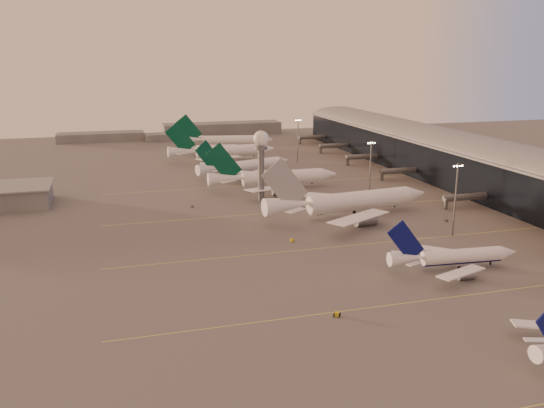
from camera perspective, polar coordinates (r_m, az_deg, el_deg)
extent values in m
plane|color=#605D5D|center=(135.05, 10.42, -11.92)|extent=(700.00, 700.00, 0.00)
cube|color=#EAE252|center=(157.28, 18.73, -8.55)|extent=(180.00, 0.25, 0.02)
cube|color=#EAE252|center=(193.23, 11.21, -3.71)|extent=(180.00, 0.25, 0.02)
cube|color=#EAE252|center=(232.35, 6.19, -0.40)|extent=(180.00, 0.25, 0.02)
cube|color=#EAE252|center=(277.92, 2.31, 2.15)|extent=(180.00, 0.25, 0.02)
cube|color=black|center=(276.98, 20.58, 3.09)|extent=(36.00, 360.00, 18.00)
cylinder|color=gray|center=(275.48, 20.75, 4.92)|extent=(10.08, 360.00, 10.08)
cube|color=gray|center=(275.45, 20.75, 4.96)|extent=(40.00, 362.00, 0.80)
cylinder|color=#5A5D62|center=(243.90, 18.87, 0.69)|extent=(22.00, 2.80, 2.80)
cube|color=#5A5D62|center=(238.94, 16.85, 0.00)|extent=(1.20, 1.20, 4.40)
cylinder|color=#5A5D62|center=(290.34, 12.63, 3.25)|extent=(22.00, 2.80, 2.80)
cube|color=#5A5D62|center=(286.18, 10.84, 2.71)|extent=(1.20, 1.20, 4.40)
cylinder|color=#5A5D62|center=(327.14, 9.13, 4.67)|extent=(22.00, 2.80, 2.80)
cube|color=#5A5D62|center=(323.45, 7.51, 4.20)|extent=(1.20, 1.20, 4.40)
cylinder|color=#5A5D62|center=(365.06, 6.34, 5.78)|extent=(22.00, 2.80, 2.80)
cube|color=#5A5D62|center=(361.76, 4.86, 5.37)|extent=(1.20, 1.20, 4.40)
cylinder|color=#5A5D62|center=(401.93, 4.17, 6.63)|extent=(22.00, 2.80, 2.80)
cube|color=#5A5D62|center=(398.94, 2.81, 6.26)|extent=(1.20, 1.20, 4.40)
cylinder|color=#5A5D62|center=(240.48, -1.08, 2.88)|extent=(2.60, 2.60, 22.00)
cylinder|color=#5A5D62|center=(238.42, -1.09, 5.59)|extent=(5.20, 5.20, 1.20)
sphere|color=white|center=(237.84, -1.10, 6.52)|extent=(6.40, 6.40, 6.40)
cylinder|color=#5A5D62|center=(237.35, -1.10, 7.40)|extent=(0.16, 0.16, 2.00)
cylinder|color=#5A5D62|center=(202.28, 17.71, 0.37)|extent=(0.56, 0.56, 25.00)
cube|color=#5A5D62|center=(199.83, 17.97, 3.71)|extent=(3.60, 0.25, 0.25)
sphere|color=#FFEABF|center=(199.07, 17.60, 3.58)|extent=(0.56, 0.56, 0.56)
sphere|color=#FFEABF|center=(199.62, 17.84, 3.59)|extent=(0.56, 0.56, 0.56)
sphere|color=#FFEABF|center=(200.17, 18.08, 3.60)|extent=(0.56, 0.56, 0.56)
sphere|color=#FFEABF|center=(200.73, 18.32, 3.61)|extent=(0.56, 0.56, 0.56)
cylinder|color=#5A5D62|center=(246.45, 9.71, 3.32)|extent=(0.56, 0.56, 25.00)
cube|color=#5A5D62|center=(244.43, 9.83, 6.08)|extent=(3.60, 0.25, 0.25)
sphere|color=#FFEABF|center=(243.85, 9.51, 5.97)|extent=(0.56, 0.56, 0.56)
sphere|color=#FFEABF|center=(244.28, 9.72, 5.98)|extent=(0.56, 0.56, 0.56)
sphere|color=#FFEABF|center=(244.71, 9.93, 5.99)|extent=(0.56, 0.56, 0.56)
sphere|color=#FFEABF|center=(245.15, 10.14, 5.99)|extent=(0.56, 0.56, 0.56)
cylinder|color=#5A5D62|center=(327.98, 2.58, 6.28)|extent=(0.56, 0.56, 25.00)
cube|color=#5A5D62|center=(326.47, 2.60, 8.36)|extent=(3.60, 0.25, 0.25)
sphere|color=#FFEABF|center=(326.04, 2.35, 8.29)|extent=(0.56, 0.56, 0.56)
sphere|color=#FFEABF|center=(326.35, 2.52, 8.29)|extent=(0.56, 0.56, 0.56)
sphere|color=#FFEABF|center=(326.67, 2.68, 8.29)|extent=(0.56, 0.56, 0.56)
sphere|color=#FFEABF|center=(326.99, 2.85, 8.30)|extent=(0.56, 0.56, 0.56)
cube|color=slate|center=(431.27, -16.59, 6.41)|extent=(60.00, 18.00, 6.00)
cube|color=slate|center=(449.25, -4.97, 7.45)|extent=(90.00, 20.00, 9.00)
cube|color=slate|center=(423.89, -9.78, 6.60)|extent=(40.00, 15.00, 5.00)
cube|color=white|center=(130.40, 24.57, -12.35)|extent=(4.47, 2.78, 0.24)
cylinder|color=white|center=(174.14, 18.31, -5.07)|extent=(24.49, 6.00, 4.13)
cylinder|color=#070E5D|center=(174.44, 18.29, -5.36)|extent=(23.92, 4.81, 2.97)
cone|color=white|center=(181.62, 22.30, -4.63)|extent=(5.00, 4.48, 4.13)
cone|color=white|center=(166.28, 13.15, -5.44)|extent=(10.46, 4.90, 4.13)
cube|color=white|center=(163.30, 18.22, -6.65)|extent=(17.70, 10.73, 1.30)
cylinder|color=gray|center=(167.32, 18.65, -6.86)|extent=(4.89, 3.04, 2.68)
cube|color=gray|center=(166.91, 18.69, -6.49)|extent=(0.35, 0.30, 1.65)
cube|color=white|center=(180.02, 15.06, -4.43)|extent=(16.98, 12.84, 1.30)
cylinder|color=gray|center=(179.94, 16.20, -5.15)|extent=(4.89, 3.04, 2.68)
cube|color=gray|center=(179.57, 16.23, -4.81)|extent=(0.35, 0.30, 1.65)
cube|color=#070E5D|center=(164.43, 13.09, -3.79)|extent=(11.32, 1.26, 12.30)
cube|color=white|center=(162.29, 13.85, -5.95)|extent=(5.01, 3.36, 0.27)
cube|color=white|center=(170.27, 12.51, -4.89)|extent=(4.94, 3.90, 0.27)
cylinder|color=black|center=(179.71, 20.81, -5.64)|extent=(0.54, 0.54, 1.09)
cylinder|color=black|center=(176.07, 17.31, -5.73)|extent=(1.23, 0.63, 1.19)
cylinder|color=black|center=(172.19, 18.06, -6.26)|extent=(1.23, 0.63, 1.19)
cylinder|color=white|center=(222.66, 8.64, 0.08)|extent=(43.01, 11.25, 6.65)
cylinder|color=white|center=(223.04, 8.62, -0.30)|extent=(41.96, 9.31, 4.79)
cone|color=white|center=(236.44, 13.93, 0.66)|extent=(8.91, 7.51, 6.65)
cone|color=white|center=(208.90, 1.51, -0.49)|extent=(18.46, 8.55, 6.65)
cube|color=white|center=(203.18, 8.66, -1.68)|extent=(29.21, 23.04, 1.97)
cylinder|color=gray|center=(209.94, 9.25, -1.93)|extent=(8.66, 5.19, 4.32)
cube|color=gray|center=(209.51, 9.27, -1.53)|extent=(0.35, 0.30, 2.66)
cube|color=white|center=(233.09, 4.21, 0.56)|extent=(30.98, 17.88, 1.97)
cylinder|color=gray|center=(232.46, 5.79, -0.20)|extent=(8.66, 5.19, 4.32)
cube|color=gray|center=(232.08, 5.80, 0.17)|extent=(0.35, 0.30, 2.66)
cube|color=#96989D|center=(206.65, 1.30, 1.59)|extent=(18.35, 2.38, 19.73)
cube|color=white|center=(201.48, 2.37, -1.02)|extent=(8.61, 7.01, 0.27)
cube|color=white|center=(216.03, 0.55, 0.07)|extent=(8.79, 5.69, 0.27)
cylinder|color=black|center=(232.21, 12.03, -0.52)|extent=(0.54, 0.54, 1.07)
cylinder|color=black|center=(223.96, 7.54, -0.86)|extent=(1.23, 0.66, 1.18)
cylinder|color=black|center=(220.04, 8.14, -1.17)|extent=(1.23, 0.66, 1.18)
cylinder|color=white|center=(264.07, 1.07, 2.45)|extent=(37.65, 6.41, 6.06)
cylinder|color=white|center=(264.36, 1.07, 2.16)|extent=(36.88, 4.71, 4.37)
cone|color=white|center=(271.21, 5.63, 2.71)|extent=(7.33, 6.13, 6.06)
cone|color=white|center=(257.72, -4.62, 2.28)|extent=(15.82, 6.21, 6.06)
cube|color=white|center=(246.98, 0.06, 1.35)|extent=(27.13, 18.20, 1.79)
cylinder|color=gray|center=(252.28, 0.84, 1.05)|extent=(7.31, 4.01, 3.94)
cube|color=gray|center=(251.95, 0.84, 1.37)|extent=(0.32, 0.26, 2.43)
cube|color=white|center=(276.84, -1.70, 2.79)|extent=(27.00, 18.59, 1.79)
cylinder|color=gray|center=(274.94, -0.58, 2.18)|extent=(7.31, 4.01, 3.94)
cube|color=gray|center=(274.64, -0.58, 2.47)|extent=(0.32, 0.26, 2.43)
cube|color=#04402C|center=(256.14, -4.83, 3.85)|extent=(16.68, 0.52, 17.94)
cube|color=white|center=(250.66, -4.36, 1.97)|extent=(7.74, 5.59, 0.26)
cube|color=white|center=(264.63, -4.98, 2.63)|extent=(7.73, 5.69, 0.26)
cylinder|color=black|center=(269.22, 3.99, 1.83)|extent=(0.52, 0.52, 1.05)
cylinder|color=black|center=(266.20, 0.30, 1.73)|extent=(1.15, 0.53, 1.15)
cylinder|color=black|center=(261.89, 0.58, 1.52)|extent=(1.15, 0.53, 1.15)
cylinder|color=white|center=(296.02, -2.09, 3.68)|extent=(33.44, 15.96, 5.40)
cylinder|color=white|center=(296.25, -2.09, 3.45)|extent=(32.31, 14.31, 3.89)
cone|color=white|center=(307.13, 1.05, 4.08)|extent=(7.88, 7.21, 5.40)
cone|color=white|center=(283.94, -6.13, 3.27)|extent=(15.04, 9.66, 5.40)
cube|color=white|center=(280.21, -1.94, 2.86)|extent=(20.73, 21.60, 1.60)
cylinder|color=gray|center=(285.59, -1.61, 2.63)|extent=(7.27, 5.42, 3.51)
cube|color=gray|center=(285.33, -1.61, 2.88)|extent=(0.34, 0.31, 2.16)
cube|color=white|center=(303.78, -4.85, 3.73)|extent=(24.90, 9.41, 1.60)
cylinder|color=gray|center=(303.43, -3.85, 3.31)|extent=(7.27, 5.42, 3.51)
cube|color=gray|center=(303.19, -3.85, 3.55)|extent=(0.34, 0.31, 2.16)
cube|color=#04402C|center=(282.43, -6.29, 4.54)|extent=(14.16, 5.12, 15.99)
cube|color=white|center=(278.25, -5.52, 3.08)|extent=(6.31, 6.30, 0.23)
cube|color=white|center=(289.40, -6.79, 3.49)|extent=(6.73, 3.21, 0.23)
cylinder|color=black|center=(303.63, -0.07, 3.32)|extent=(0.47, 0.47, 0.93)
cylinder|color=black|center=(296.94, -2.74, 3.05)|extent=(1.12, 0.77, 1.02)
cylinder|color=black|center=(293.55, -2.31, 2.92)|extent=(1.12, 0.77, 1.02)
cylinder|color=white|center=(337.11, -4.21, 5.09)|extent=(38.94, 6.88, 6.27)
cylinder|color=white|center=(337.35, -4.21, 4.86)|extent=(38.14, 5.11, 4.51)
cone|color=white|center=(342.90, -0.42, 5.29)|extent=(7.62, 6.38, 6.27)
cone|color=white|center=(332.09, -8.87, 4.95)|extent=(16.39, 6.52, 6.27)
cube|color=white|center=(319.57, -5.23, 4.35)|extent=(27.85, 19.35, 1.85)
cylinder|color=gray|center=(324.72, -4.54, 4.06)|extent=(7.58, 4.19, 4.07)
cube|color=gray|center=(324.45, -4.54, 4.32)|extent=(0.33, 0.28, 2.51)
cube|color=white|center=(351.18, -6.33, 5.24)|extent=(28.09, 18.66, 1.85)
cylinder|color=gray|center=(348.76, -5.43, 4.77)|extent=(7.58, 4.19, 4.07)
cube|color=gray|center=(348.51, -5.44, 5.01)|extent=(0.33, 0.28, 2.51)
cube|color=#04402C|center=(330.83, -9.06, 6.22)|extent=(17.24, 0.65, 18.54)
cube|color=white|center=(324.68, -8.73, 4.77)|extent=(7.98, 5.92, 0.27)
cube|color=white|center=(339.37, -9.10, 5.17)|extent=(8.00, 5.74, 0.27)
cylinder|color=black|center=(341.28, -1.78, 4.58)|extent=(0.54, 0.54, 1.08)
cylinder|color=black|center=(339.39, -4.81, 4.49)|extent=(1.20, 0.56, 1.19)
cylinder|color=black|center=(334.81, -4.63, 4.35)|extent=(1.20, 0.56, 1.19)
cylinder|color=white|center=(379.68, -3.97, 6.15)|extent=(38.59, 13.01, 6.15)
cylinder|color=white|center=(379.88, -3.96, 5.94)|extent=(37.53, 11.18, 4.43)
cone|color=white|center=(380.96, -0.52, 6.21)|extent=(8.38, 7.39, 6.15)
cone|color=white|center=(379.81, -8.07, 6.16)|extent=(16.84, 8.97, 6.15)
cube|color=white|center=(363.86, -5.37, 5.58)|extent=(28.32, 14.42, 1.82)
cylinder|color=gray|center=(368.04, -4.64, 5.30)|extent=(7.98, 5.28, 4.00)
cube|color=gray|center=(367.81, -4.64, 5.52)|extent=(0.36, 0.32, 2.46)
cube|color=white|center=(395.56, -5.40, 6.30)|extent=(25.64, 22.25, 1.82)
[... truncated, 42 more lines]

